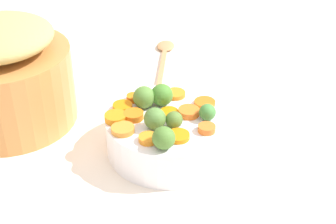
# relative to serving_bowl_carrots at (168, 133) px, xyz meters

# --- Properties ---
(tabletop) EXTENTS (2.40, 2.40, 0.02)m
(tabletop) POSITION_rel_serving_bowl_carrots_xyz_m (0.00, 0.01, -0.05)
(tabletop) COLOR white
(tabletop) RESTS_ON ground
(serving_bowl_carrots) EXTENTS (0.23, 0.23, 0.07)m
(serving_bowl_carrots) POSITION_rel_serving_bowl_carrots_xyz_m (0.00, 0.00, 0.00)
(serving_bowl_carrots) COLOR white
(serving_bowl_carrots) RESTS_ON tabletop
(metal_pot) EXTENTS (0.26, 0.26, 0.15)m
(metal_pot) POSITION_rel_serving_bowl_carrots_xyz_m (-0.28, 0.16, 0.04)
(metal_pot) COLOR #C98142
(metal_pot) RESTS_ON tabletop
(carrot_slice_0) EXTENTS (0.04, 0.04, 0.01)m
(carrot_slice_0) POSITION_rel_serving_bowl_carrots_xyz_m (-0.05, 0.07, 0.04)
(carrot_slice_0) COLOR orange
(carrot_slice_0) RESTS_ON serving_bowl_carrots
(carrot_slice_1) EXTENTS (0.04, 0.04, 0.01)m
(carrot_slice_1) POSITION_rel_serving_bowl_carrots_xyz_m (0.05, -0.06, 0.04)
(carrot_slice_1) COLOR orange
(carrot_slice_1) RESTS_ON serving_bowl_carrots
(carrot_slice_2) EXTENTS (0.04, 0.04, 0.01)m
(carrot_slice_2) POSITION_rel_serving_bowl_carrots_xyz_m (0.03, 0.07, 0.04)
(carrot_slice_2) COLOR orange
(carrot_slice_2) RESTS_ON serving_bowl_carrots
(carrot_slice_3) EXTENTS (0.04, 0.04, 0.01)m
(carrot_slice_3) POSITION_rel_serving_bowl_carrots_xyz_m (0.07, 0.03, 0.04)
(carrot_slice_3) COLOR orange
(carrot_slice_3) RESTS_ON serving_bowl_carrots
(carrot_slice_4) EXTENTS (0.05, 0.05, 0.01)m
(carrot_slice_4) POSITION_rel_serving_bowl_carrots_xyz_m (0.00, -0.07, 0.04)
(carrot_slice_4) COLOR orange
(carrot_slice_4) RESTS_ON serving_bowl_carrots
(carrot_slice_5) EXTENTS (0.04, 0.04, 0.01)m
(carrot_slice_5) POSITION_rel_serving_bowl_carrots_xyz_m (0.04, -0.00, 0.04)
(carrot_slice_5) COLOR orange
(carrot_slice_5) RESTS_ON serving_bowl_carrots
(carrot_slice_6) EXTENTS (0.04, 0.04, 0.01)m
(carrot_slice_6) POSITION_rel_serving_bowl_carrots_xyz_m (-0.05, -0.06, 0.04)
(carrot_slice_6) COLOR orange
(carrot_slice_6) RESTS_ON serving_bowl_carrots
(carrot_slice_7) EXTENTS (0.04, 0.04, 0.01)m
(carrot_slice_7) POSITION_rel_serving_bowl_carrots_xyz_m (0.01, 0.01, 0.04)
(carrot_slice_7) COLOR orange
(carrot_slice_7) RESTS_ON serving_bowl_carrots
(carrot_slice_8) EXTENTS (0.03, 0.03, 0.01)m
(carrot_slice_8) POSITION_rel_serving_bowl_carrots_xyz_m (-0.00, 0.07, 0.04)
(carrot_slice_8) COLOR orange
(carrot_slice_8) RESTS_ON serving_bowl_carrots
(carrot_slice_9) EXTENTS (0.05, 0.05, 0.01)m
(carrot_slice_9) POSITION_rel_serving_bowl_carrots_xyz_m (-0.06, 0.00, 0.04)
(carrot_slice_9) COLOR orange
(carrot_slice_9) RESTS_ON serving_bowl_carrots
(carrot_slice_10) EXTENTS (0.05, 0.05, 0.01)m
(carrot_slice_10) POSITION_rel_serving_bowl_carrots_xyz_m (-0.07, 0.04, 0.04)
(carrot_slice_10) COLOR orange
(carrot_slice_10) RESTS_ON serving_bowl_carrots
(carrot_slice_11) EXTENTS (0.05, 0.05, 0.01)m
(carrot_slice_11) POSITION_rel_serving_bowl_carrots_xyz_m (-0.09, 0.01, 0.04)
(carrot_slice_11) COLOR orange
(carrot_slice_11) RESTS_ON serving_bowl_carrots
(carrot_slice_12) EXTENTS (0.04, 0.04, 0.01)m
(carrot_slice_12) POSITION_rel_serving_bowl_carrots_xyz_m (-0.08, -0.03, 0.04)
(carrot_slice_12) COLOR orange
(carrot_slice_12) RESTS_ON serving_bowl_carrots
(brussels_sprout_0) EXTENTS (0.04, 0.04, 0.04)m
(brussels_sprout_0) POSITION_rel_serving_bowl_carrots_xyz_m (-0.00, 0.04, 0.06)
(brussels_sprout_0) COLOR #45812D
(brussels_sprout_0) RESTS_ON serving_bowl_carrots
(brussels_sprout_1) EXTENTS (0.03, 0.03, 0.03)m
(brussels_sprout_1) POSITION_rel_serving_bowl_carrots_xyz_m (0.06, -0.02, 0.05)
(brussels_sprout_1) COLOR #45883E
(brussels_sprout_1) RESTS_ON serving_bowl_carrots
(brussels_sprout_2) EXTENTS (0.04, 0.04, 0.04)m
(brussels_sprout_2) POSITION_rel_serving_bowl_carrots_xyz_m (-0.04, 0.04, 0.06)
(brussels_sprout_2) COLOR #538336
(brussels_sprout_2) RESTS_ON serving_bowl_carrots
(brussels_sprout_3) EXTENTS (0.03, 0.03, 0.03)m
(brussels_sprout_3) POSITION_rel_serving_bowl_carrots_xyz_m (0.01, -0.03, 0.05)
(brussels_sprout_3) COLOR #547831
(brussels_sprout_3) RESTS_ON serving_bowl_carrots
(brussels_sprout_4) EXTENTS (0.04, 0.04, 0.04)m
(brussels_sprout_4) POSITION_rel_serving_bowl_carrots_xyz_m (-0.03, -0.03, 0.05)
(brussels_sprout_4) COLOR #52803A
(brussels_sprout_4) RESTS_ON serving_bowl_carrots
(brussels_sprout_5) EXTENTS (0.04, 0.04, 0.04)m
(brussels_sprout_5) POSITION_rel_serving_bowl_carrots_xyz_m (-0.02, -0.09, 0.05)
(brussels_sprout_5) COLOR #4C7A30
(brussels_sprout_5) RESTS_ON serving_bowl_carrots
(wooden_spoon) EXTENTS (0.11, 0.32, 0.01)m
(wooden_spoon) POSITION_rel_serving_bowl_carrots_xyz_m (0.06, 0.35, -0.03)
(wooden_spoon) COLOR tan
(wooden_spoon) RESTS_ON tabletop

